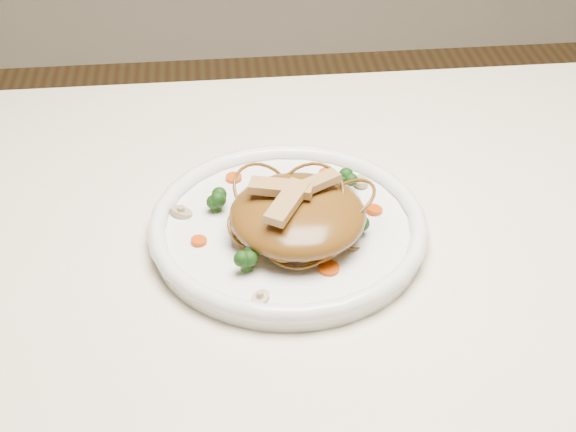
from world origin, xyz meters
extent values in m
cube|color=silver|center=(0.00, 0.00, 0.73)|extent=(1.20, 0.80, 0.04)
cylinder|color=brown|center=(-0.54, 0.34, 0.35)|extent=(0.06, 0.06, 0.71)
cylinder|color=white|center=(-0.09, 0.02, 0.76)|extent=(0.32, 0.32, 0.02)
ellipsoid|color=#5F3812|center=(-0.08, 0.00, 0.79)|extent=(0.17, 0.17, 0.05)
cube|color=tan|center=(-0.06, 0.01, 0.82)|extent=(0.06, 0.05, 0.01)
cube|color=tan|center=(-0.10, 0.01, 0.83)|extent=(0.07, 0.04, 0.01)
cube|color=tan|center=(-0.09, -0.02, 0.83)|extent=(0.05, 0.07, 0.01)
cylinder|color=#B64106|center=(-0.03, 0.11, 0.77)|extent=(0.02, 0.02, 0.00)
cylinder|color=#B64106|center=(-0.19, 0.00, 0.77)|extent=(0.02, 0.02, 0.00)
cylinder|color=#B64106|center=(0.01, 0.03, 0.77)|extent=(0.02, 0.02, 0.00)
cylinder|color=#B64106|center=(-0.14, 0.11, 0.77)|extent=(0.03, 0.03, 0.00)
cylinder|color=#B64106|center=(-0.05, -0.06, 0.77)|extent=(0.02, 0.02, 0.00)
cylinder|color=tan|center=(-0.13, -0.10, 0.77)|extent=(0.03, 0.03, 0.01)
cylinder|color=tan|center=(0.01, 0.09, 0.77)|extent=(0.03, 0.03, 0.01)
cylinder|color=tan|center=(-0.21, 0.05, 0.77)|extent=(0.04, 0.04, 0.01)
cylinder|color=tan|center=(-0.02, 0.09, 0.77)|extent=(0.02, 0.02, 0.01)
camera|label=1|loc=(-0.16, -0.70, 1.33)|focal=51.42mm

